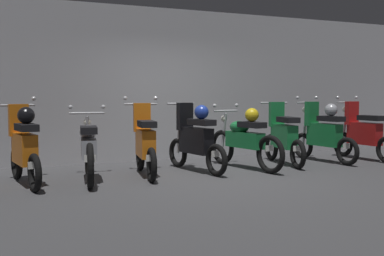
# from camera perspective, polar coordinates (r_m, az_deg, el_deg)

# --- Properties ---
(ground_plane) EXTENTS (80.00, 80.00, 0.00)m
(ground_plane) POSITION_cam_1_polar(r_m,az_deg,el_deg) (7.47, 2.30, -6.04)
(ground_plane) COLOR #424244
(back_wall) EXTENTS (16.00, 0.30, 3.03)m
(back_wall) POSITION_cam_1_polar(r_m,az_deg,el_deg) (9.51, -3.77, 5.32)
(back_wall) COLOR #ADADB2
(back_wall) RESTS_ON ground
(motorbike_slot_1) EXTENTS (0.58, 1.67, 1.29)m
(motorbike_slot_1) POSITION_cam_1_polar(r_m,az_deg,el_deg) (7.17, -19.92, -2.12)
(motorbike_slot_1) COLOR black
(motorbike_slot_1) RESTS_ON ground
(motorbike_slot_2) EXTENTS (0.58, 1.94, 1.15)m
(motorbike_slot_2) POSITION_cam_1_polar(r_m,az_deg,el_deg) (7.29, -12.58, -2.47)
(motorbike_slot_2) COLOR black
(motorbike_slot_2) RESTS_ON ground
(motorbike_slot_3) EXTENTS (0.58, 1.68, 1.29)m
(motorbike_slot_3) POSITION_cam_1_polar(r_m,az_deg,el_deg) (7.58, -5.79, -1.87)
(motorbike_slot_3) COLOR black
(motorbike_slot_3) RESTS_ON ground
(motorbike_slot_4) EXTENTS (0.58, 1.67, 1.18)m
(motorbike_slot_4) POSITION_cam_1_polar(r_m,az_deg,el_deg) (7.94, 0.40, -1.31)
(motorbike_slot_4) COLOR black
(motorbike_slot_4) RESTS_ON ground
(motorbike_slot_5) EXTENTS (0.62, 1.93, 1.15)m
(motorbike_slot_5) POSITION_cam_1_polar(r_m,az_deg,el_deg) (8.30, 6.44, -1.36)
(motorbike_slot_5) COLOR black
(motorbike_slot_5) RESTS_ON ground
(motorbike_slot_6) EXTENTS (0.56, 1.67, 1.18)m
(motorbike_slot_6) POSITION_cam_1_polar(r_m,az_deg,el_deg) (8.93, 11.11, -1.04)
(motorbike_slot_6) COLOR black
(motorbike_slot_6) RESTS_ON ground
(motorbike_slot_7) EXTENTS (0.59, 1.68, 1.29)m
(motorbike_slot_7) POSITION_cam_1_polar(r_m,az_deg,el_deg) (9.44, 15.81, -0.58)
(motorbike_slot_7) COLOR black
(motorbike_slot_7) RESTS_ON ground
(motorbike_slot_8) EXTENTS (0.59, 1.68, 1.29)m
(motorbike_slot_8) POSITION_cam_1_polar(r_m,az_deg,el_deg) (10.00, 20.21, -0.65)
(motorbike_slot_8) COLOR black
(motorbike_slot_8) RESTS_ON ground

